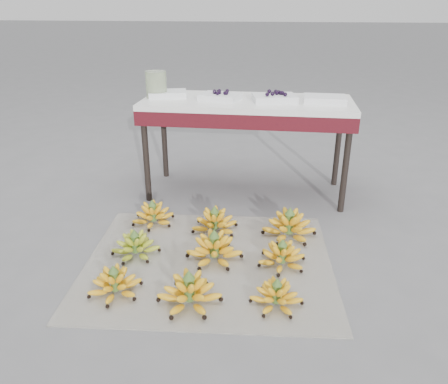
# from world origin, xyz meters

# --- Properties ---
(ground) EXTENTS (60.00, 60.00, 0.00)m
(ground) POSITION_xyz_m (0.00, 0.00, 0.00)
(ground) COLOR slate
(ground) RESTS_ON ground
(newspaper_mat) EXTENTS (1.33, 1.14, 0.01)m
(newspaper_mat) POSITION_xyz_m (-0.09, 0.03, 0.00)
(newspaper_mat) COLOR silver
(newspaper_mat) RESTS_ON ground
(bunch_front_left) EXTENTS (0.30, 0.30, 0.15)m
(bunch_front_left) POSITION_xyz_m (-0.46, -0.28, 0.06)
(bunch_front_left) COLOR yellow
(bunch_front_left) RESTS_ON newspaper_mat
(bunch_front_center) EXTENTS (0.34, 0.34, 0.17)m
(bunch_front_center) POSITION_xyz_m (-0.11, -0.31, 0.06)
(bunch_front_center) COLOR yellow
(bunch_front_center) RESTS_ON newspaper_mat
(bunch_front_right) EXTENTS (0.28, 0.28, 0.14)m
(bunch_front_right) POSITION_xyz_m (0.27, -0.27, 0.05)
(bunch_front_right) COLOR yellow
(bunch_front_right) RESTS_ON newspaper_mat
(bunch_mid_left) EXTENTS (0.27, 0.27, 0.15)m
(bunch_mid_left) POSITION_xyz_m (-0.48, 0.05, 0.06)
(bunch_mid_left) COLOR #90AB2A
(bunch_mid_left) RESTS_ON newspaper_mat
(bunch_mid_center) EXTENTS (0.37, 0.37, 0.17)m
(bunch_mid_center) POSITION_xyz_m (-0.06, 0.06, 0.07)
(bunch_mid_center) COLOR yellow
(bunch_mid_center) RESTS_ON newspaper_mat
(bunch_mid_right) EXTENTS (0.30, 0.30, 0.15)m
(bunch_mid_right) POSITION_xyz_m (0.29, 0.05, 0.06)
(bunch_mid_right) COLOR yellow
(bunch_mid_right) RESTS_ON newspaper_mat
(bunch_back_left) EXTENTS (0.32, 0.32, 0.15)m
(bunch_back_left) POSITION_xyz_m (-0.49, 0.41, 0.06)
(bunch_back_left) COLOR yellow
(bunch_back_left) RESTS_ON newspaper_mat
(bunch_back_center) EXTENTS (0.33, 0.33, 0.16)m
(bunch_back_center) POSITION_xyz_m (-0.11, 0.36, 0.06)
(bunch_back_center) COLOR yellow
(bunch_back_center) RESTS_ON newspaper_mat
(bunch_back_right) EXTENTS (0.34, 0.34, 0.18)m
(bunch_back_right) POSITION_xyz_m (0.32, 0.36, 0.07)
(bunch_back_right) COLOR yellow
(bunch_back_right) RESTS_ON newspaper_mat
(vendor_table) EXTENTS (1.35, 0.54, 0.65)m
(vendor_table) POSITION_xyz_m (0.02, 0.97, 0.58)
(vendor_table) COLOR black
(vendor_table) RESTS_ON ground
(tray_far_left) EXTENTS (0.28, 0.23, 0.04)m
(tray_far_left) POSITION_xyz_m (-0.52, 0.99, 0.67)
(tray_far_left) COLOR silver
(tray_far_left) RESTS_ON vendor_table
(tray_left) EXTENTS (0.28, 0.23, 0.06)m
(tray_left) POSITION_xyz_m (-0.16, 0.94, 0.67)
(tray_left) COLOR silver
(tray_left) RESTS_ON vendor_table
(tray_right) EXTENTS (0.30, 0.25, 0.07)m
(tray_right) POSITION_xyz_m (0.19, 0.93, 0.67)
(tray_right) COLOR silver
(tray_right) RESTS_ON vendor_table
(tray_far_right) EXTENTS (0.26, 0.19, 0.04)m
(tray_far_right) POSITION_xyz_m (0.51, 0.95, 0.67)
(tray_far_right) COLOR silver
(tray_far_right) RESTS_ON vendor_table
(glass_jar) EXTENTS (0.17, 0.17, 0.17)m
(glass_jar) POSITION_xyz_m (-0.58, 0.95, 0.74)
(glass_jar) COLOR beige
(glass_jar) RESTS_ON vendor_table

